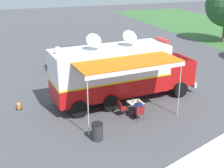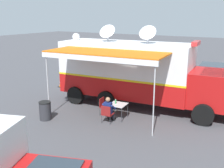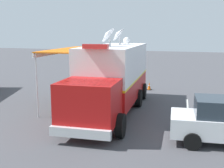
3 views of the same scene
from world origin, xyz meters
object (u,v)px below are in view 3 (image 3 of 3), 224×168
(folding_chair_beside_table, at_px, (82,96))
(trash_bin, at_px, (68,88))
(traffic_cone, at_px, (149,86))
(water_bottle, at_px, (76,93))
(seated_responder, at_px, (66,95))
(command_truck, at_px, (112,76))
(folding_table, at_px, (75,96))
(folding_chair_at_table, at_px, (63,97))

(folding_chair_beside_table, xyz_separation_m, trash_bin, (2.03, -2.08, -0.06))
(folding_chair_beside_table, height_order, traffic_cone, folding_chair_beside_table)
(water_bottle, relative_size, seated_responder, 0.18)
(command_truck, relative_size, traffic_cone, 16.65)
(folding_table, bearing_deg, trash_bin, -56.15)
(seated_responder, distance_m, traffic_cone, 7.18)
(water_bottle, relative_size, folding_chair_beside_table, 0.26)
(command_truck, distance_m, folding_table, 2.53)
(water_bottle, distance_m, trash_bin, 3.45)
(folding_chair_beside_table, relative_size, trash_bin, 0.96)
(command_truck, relative_size, folding_table, 11.19)
(command_truck, distance_m, traffic_cone, 6.58)
(traffic_cone, bearing_deg, seated_responder, 59.75)
(water_bottle, distance_m, folding_chair_beside_table, 0.78)
(traffic_cone, bearing_deg, water_bottle, 64.32)
(seated_responder, relative_size, trash_bin, 1.37)
(water_bottle, relative_size, traffic_cone, 0.39)
(folding_chair_at_table, bearing_deg, water_bottle, -179.42)
(command_truck, relative_size, seated_responder, 7.73)
(folding_table, relative_size, water_bottle, 3.85)
(seated_responder, xyz_separation_m, trash_bin, (1.35, -2.79, -0.20))
(folding_chair_beside_table, relative_size, traffic_cone, 1.50)
(folding_table, relative_size, trash_bin, 0.95)
(folding_chair_beside_table, xyz_separation_m, seated_responder, (0.68, 0.70, 0.14))
(command_truck, height_order, folding_chair_beside_table, command_truck)
(trash_bin, bearing_deg, seated_responder, 115.94)
(command_truck, height_order, seated_responder, command_truck)
(water_bottle, bearing_deg, folding_chair_beside_table, -93.98)
(folding_table, distance_m, folding_chair_beside_table, 0.87)
(command_truck, bearing_deg, folding_table, 0.49)
(traffic_cone, bearing_deg, trash_bin, 34.44)
(command_truck, bearing_deg, water_bottle, -3.17)
(command_truck, distance_m, seated_responder, 3.08)
(folding_chair_at_table, height_order, folding_chair_beside_table, same)
(water_bottle, bearing_deg, seated_responder, -0.66)
(command_truck, bearing_deg, traffic_cone, -97.35)
(command_truck, xyz_separation_m, water_bottle, (2.17, -0.12, -1.11))
(command_truck, xyz_separation_m, trash_bin, (4.15, -2.91, -1.49))
(folding_chair_at_table, xyz_separation_m, trash_bin, (1.17, -2.80, -0.06))
(command_truck, height_order, trash_bin, command_truck)
(folding_table, xyz_separation_m, seated_responder, (0.61, -0.15, -0.02))
(water_bottle, bearing_deg, folding_table, 82.49)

